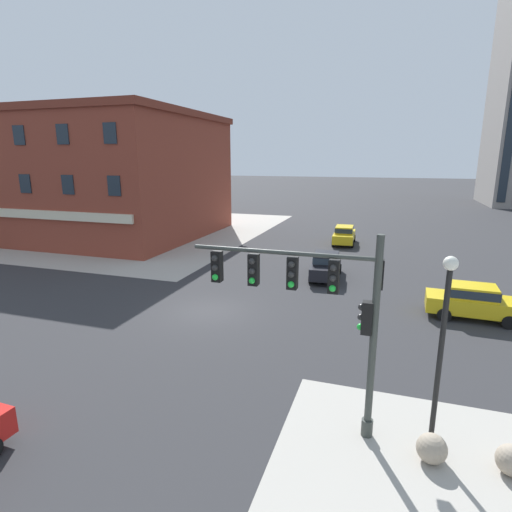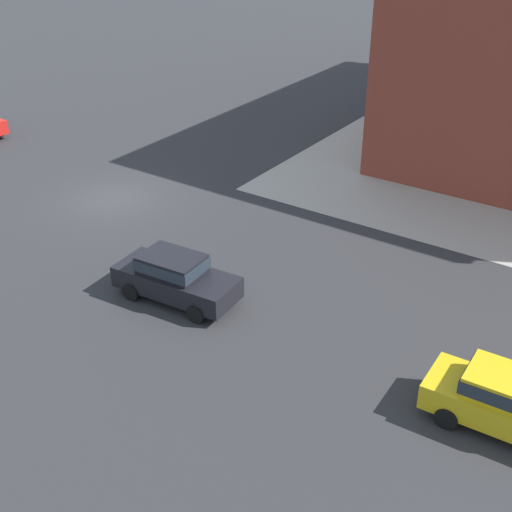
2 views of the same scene
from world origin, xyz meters
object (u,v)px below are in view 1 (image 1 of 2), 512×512
bollard_sphere_curb_a (432,449)px  car_cross_westbound (474,301)px  car_main_northbound_far (326,265)px  car_main_southbound_far (344,234)px  traffic_signal_main (326,301)px  street_lamp_corner_near (443,332)px  bollard_sphere_curb_b (512,460)px

bollard_sphere_curb_a → car_cross_westbound: car_cross_westbound is taller
car_main_northbound_far → car_main_southbound_far: size_ratio=1.01×
traffic_signal_main → car_cross_westbound: traffic_signal_main is taller
street_lamp_corner_near → car_main_southbound_far: 27.18m
bollard_sphere_curb_a → street_lamp_corner_near: (0.03, 0.60, 2.96)m
bollard_sphere_curb_a → street_lamp_corner_near: bearing=86.8°
bollard_sphere_curb_a → street_lamp_corner_near: 3.02m
bollard_sphere_curb_a → car_cross_westbound: size_ratio=0.17×
traffic_signal_main → car_cross_westbound: (5.69, 10.38, -2.90)m
bollard_sphere_curb_a → car_cross_westbound: 11.43m
traffic_signal_main → car_main_northbound_far: bearing=98.2°
street_lamp_corner_near → bollard_sphere_curb_a: bearing=-93.2°
traffic_signal_main → bollard_sphere_curb_b: (4.81, -0.55, -3.43)m
car_main_southbound_far → car_main_northbound_far: bearing=-89.6°
car_cross_westbound → street_lamp_corner_near: bearing=-104.4°
traffic_signal_main → bollard_sphere_curb_a: (2.96, -0.71, -3.43)m
traffic_signal_main → bollard_sphere_curb_b: size_ratio=7.51×
traffic_signal_main → bollard_sphere_curb_a: 4.59m
street_lamp_corner_near → car_cross_westbound: 11.10m
bollard_sphere_curb_b → car_main_southbound_far: car_main_southbound_far is taller
bollard_sphere_curb_a → car_main_northbound_far: size_ratio=0.17×
traffic_signal_main → car_main_southbound_far: size_ratio=1.29×
bollard_sphere_curb_a → car_cross_westbound: (2.73, 11.09, 0.53)m
bollard_sphere_curb_a → bollard_sphere_curb_b: bearing=5.1°
traffic_signal_main → bollard_sphere_curb_b: 5.93m
bollard_sphere_curb_b → car_cross_westbound: size_ratio=0.17×
bollard_sphere_curb_a → bollard_sphere_curb_b: same height
traffic_signal_main → bollard_sphere_curb_b: bearing=-6.5°
car_main_southbound_far → car_cross_westbound: 17.93m
street_lamp_corner_near → car_main_northbound_far: 16.19m
bollard_sphere_curb_b → car_main_southbound_far: (-7.07, 27.00, 0.53)m
bollard_sphere_curb_b → street_lamp_corner_near: size_ratio=0.14×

